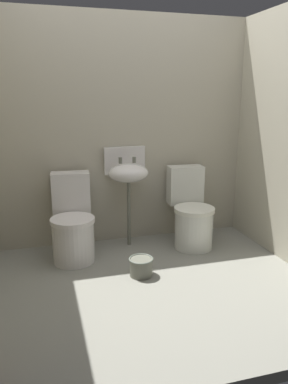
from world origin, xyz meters
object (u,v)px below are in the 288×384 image
object	(u,v)px
sink	(128,172)
bucket	(141,266)
toilet_right	(191,214)
toilet_left	(73,225)

from	to	relation	value
sink	bucket	size ratio (longest dim) A/B	4.68
toilet_right	bucket	xyz separation A→B (m)	(-0.67, -0.53, -0.24)
sink	toilet_right	bearing A→B (deg)	-17.24
sink	toilet_left	bearing A→B (deg)	-162.07
toilet_left	toilet_right	world-z (taller)	same
toilet_right	bucket	size ratio (longest dim) A/B	3.68
bucket	toilet_left	bearing A→B (deg)	134.23
sink	bucket	bearing A→B (deg)	-95.28
toilet_right	bucket	bearing A→B (deg)	41.55
toilet_left	toilet_right	xyz separation A→B (m)	(1.19, -0.00, 0.00)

